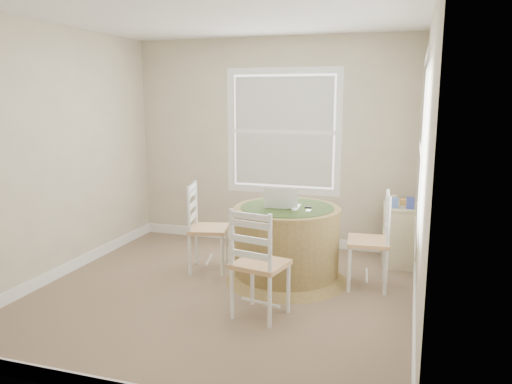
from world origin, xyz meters
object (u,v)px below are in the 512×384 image
(round_table, at_px, (287,241))
(chair_near, at_px, (261,264))
(laptop, at_px, (282,204))
(chair_left, at_px, (209,228))
(corner_chest, at_px, (400,235))
(chair_right, at_px, (368,241))

(round_table, xyz_separation_m, chair_near, (-0.00, -0.90, 0.05))
(laptop, bearing_deg, round_table, -153.71)
(chair_left, distance_m, chair_near, 1.28)
(corner_chest, bearing_deg, chair_left, -161.13)
(chair_near, height_order, corner_chest, chair_near)
(chair_right, bearing_deg, corner_chest, 155.21)
(chair_left, relative_size, corner_chest, 1.39)
(round_table, relative_size, chair_right, 1.33)
(round_table, height_order, chair_right, chair_right)
(chair_left, bearing_deg, chair_near, -149.66)
(round_table, bearing_deg, chair_right, 5.00)
(chair_near, xyz_separation_m, chair_right, (0.82, 0.97, 0.00))
(chair_right, relative_size, laptop, 2.63)
(round_table, bearing_deg, corner_chest, 38.65)
(round_table, xyz_separation_m, laptop, (-0.04, -0.03, 0.39))
(laptop, height_order, corner_chest, laptop)
(chair_left, bearing_deg, round_table, -104.61)
(round_table, distance_m, laptop, 0.39)
(chair_right, distance_m, corner_chest, 0.86)
(round_table, height_order, laptop, laptop)
(round_table, distance_m, chair_left, 0.88)
(chair_right, distance_m, laptop, 0.93)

